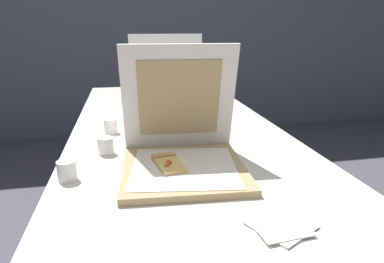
# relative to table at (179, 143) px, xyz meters

# --- Properties ---
(wall_back) EXTENTS (10.00, 0.10, 2.60)m
(wall_back) POSITION_rel_table_xyz_m (0.00, 2.38, 0.61)
(wall_back) COLOR slate
(wall_back) RESTS_ON ground
(table) EXTENTS (0.89, 2.33, 0.73)m
(table) POSITION_rel_table_xyz_m (0.00, 0.00, 0.00)
(table) COLOR silver
(table) RESTS_ON ground
(pizza_box_front) EXTENTS (0.40, 0.40, 0.38)m
(pizza_box_front) POSITION_rel_table_xyz_m (-0.05, -0.36, 0.10)
(pizza_box_front) COLOR tan
(pizza_box_front) RESTS_ON table
(pizza_box_middle) EXTENTS (0.38, 0.40, 0.39)m
(pizza_box_middle) POSITION_rel_table_xyz_m (-0.01, 0.25, 0.10)
(pizza_box_middle) COLOR tan
(pizza_box_middle) RESTS_ON table
(pizza_box_back) EXTENTS (0.40, 0.51, 0.38)m
(pizza_box_back) POSITION_rel_table_xyz_m (0.10, 0.73, 0.10)
(pizza_box_back) COLOR tan
(pizza_box_back) RESTS_ON table
(cup_white_near_center) EXTENTS (0.05, 0.05, 0.06)m
(cup_white_near_center) POSITION_rel_table_xyz_m (-0.29, -0.18, 0.07)
(cup_white_near_center) COLOR white
(cup_white_near_center) RESTS_ON table
(cup_white_near_left) EXTENTS (0.05, 0.05, 0.06)m
(cup_white_near_left) POSITION_rel_table_xyz_m (-0.39, -0.38, 0.07)
(cup_white_near_left) COLOR white
(cup_white_near_left) RESTS_ON table
(cup_white_mid) EXTENTS (0.05, 0.05, 0.06)m
(cup_white_mid) POSITION_rel_table_xyz_m (-0.28, 0.06, 0.07)
(cup_white_mid) COLOR white
(cup_white_mid) RESTS_ON table
(napkin_pile) EXTENTS (0.17, 0.17, 0.01)m
(napkin_pile) POSITION_rel_table_xyz_m (0.11, -0.72, 0.05)
(napkin_pile) COLOR white
(napkin_pile) RESTS_ON table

